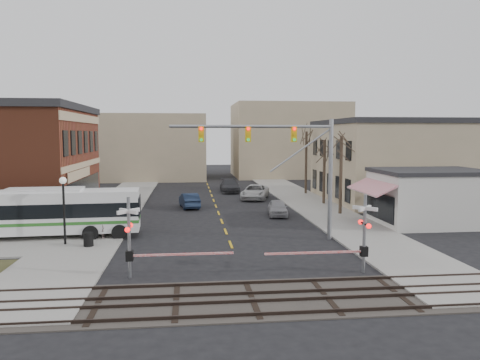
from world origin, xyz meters
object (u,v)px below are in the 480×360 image
at_px(car_a, 278,208).
at_px(car_b, 189,200).
at_px(street_lamp, 63,196).
at_px(car_d, 230,186).
at_px(traffic_signal_mast, 288,153).
at_px(rr_crossing_west, 138,238).
at_px(rr_crossing_east, 356,235).
at_px(car_c, 255,192).
at_px(trash_bin, 88,239).
at_px(transit_bus, 45,212).
at_px(pedestrian_far, 69,221).
at_px(pedestrian_near, 103,227).

height_order(car_a, car_b, car_b).
xyz_separation_m(street_lamp, car_d, (12.72, 26.32, -2.39)).
xyz_separation_m(traffic_signal_mast, rr_crossing_west, (-8.91, -7.10, -3.80)).
relative_size(rr_crossing_east, car_a, 1.41).
bearing_deg(street_lamp, rr_crossing_west, -53.43).
height_order(car_b, car_c, car_c).
xyz_separation_m(rr_crossing_west, car_b, (2.53, 21.69, -1.26)).
height_order(rr_crossing_west, trash_bin, rr_crossing_west).
bearing_deg(car_d, traffic_signal_mast, -86.77).
height_order(transit_bus, rr_crossing_west, rr_crossing_west).
bearing_deg(car_d, rr_crossing_east, -84.24).
xyz_separation_m(street_lamp, car_b, (7.82, 14.57, -2.45)).
bearing_deg(transit_bus, car_d, 58.63).
bearing_deg(rr_crossing_west, pedestrian_far, 118.80).
distance_m(pedestrian_near, pedestrian_far, 3.55).
relative_size(traffic_signal_mast, street_lamp, 2.51).
distance_m(rr_crossing_west, pedestrian_near, 9.23).
relative_size(trash_bin, pedestrian_far, 0.53).
bearing_deg(car_c, pedestrian_far, -118.19).
distance_m(transit_bus, street_lamp, 3.32).
distance_m(car_c, pedestrian_far, 22.38).
relative_size(transit_bus, car_c, 2.27).
distance_m(car_a, car_c, 10.41).
xyz_separation_m(rr_crossing_west, trash_bin, (-3.71, 6.40, -1.43)).
xyz_separation_m(transit_bus, pedestrian_near, (3.97, -0.92, -0.92)).
height_order(car_a, car_d, car_d).
height_order(car_c, pedestrian_near, pedestrian_near).
xyz_separation_m(traffic_signal_mast, pedestrian_near, (-12.10, 1.49, -4.88)).
relative_size(rr_crossing_east, car_c, 1.01).
bearing_deg(traffic_signal_mast, street_lamp, 179.92).
distance_m(trash_bin, pedestrian_far, 4.97).
bearing_deg(car_c, transit_bus, -118.08).
xyz_separation_m(traffic_signal_mast, street_lamp, (-14.20, 0.02, -2.61)).
xyz_separation_m(rr_crossing_east, pedestrian_near, (-14.03, 9.01, -1.08)).
xyz_separation_m(trash_bin, car_c, (13.33, 20.49, 0.23)).
bearing_deg(transit_bus, rr_crossing_west, -53.05).
relative_size(transit_bus, rr_crossing_west, 2.25).
height_order(transit_bus, pedestrian_far, transit_bus).
distance_m(rr_crossing_west, car_c, 28.59).
relative_size(rr_crossing_west, trash_bin, 6.63).
distance_m(traffic_signal_mast, rr_crossing_east, 8.65).
xyz_separation_m(pedestrian_near, pedestrian_far, (-2.77, 2.23, 0.03)).
bearing_deg(trash_bin, car_a, 36.14).
bearing_deg(pedestrian_near, rr_crossing_east, -117.11).
bearing_deg(car_d, transit_bus, -121.36).
distance_m(street_lamp, car_b, 16.71).
distance_m(traffic_signal_mast, car_d, 26.85).
relative_size(street_lamp, pedestrian_far, 2.64).
distance_m(street_lamp, pedestrian_far, 4.37).
bearing_deg(car_d, pedestrian_far, -120.60).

